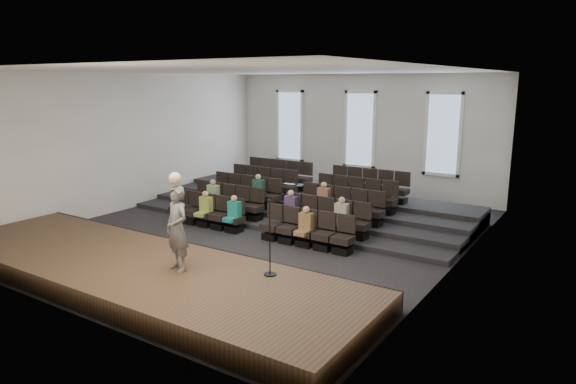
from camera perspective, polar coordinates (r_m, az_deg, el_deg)
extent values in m
plane|color=black|center=(16.47, -2.72, -4.34)|extent=(14.00, 14.00, 0.00)
cube|color=white|center=(15.79, -2.91, 13.36)|extent=(12.00, 14.00, 0.02)
cube|color=white|center=(21.97, 8.04, 6.37)|extent=(12.00, 0.04, 5.00)
cube|color=white|center=(11.13, -24.49, -0.22)|extent=(12.00, 0.04, 5.00)
cube|color=white|center=(20.05, -16.96, 5.41)|extent=(0.04, 14.00, 5.00)
cube|color=white|center=(13.37, 18.61, 2.16)|extent=(0.04, 14.00, 5.00)
cube|color=#46301E|center=(12.83, -16.32, -8.54)|extent=(11.80, 3.60, 0.50)
cube|color=black|center=(13.96, -10.80, -6.55)|extent=(11.80, 0.06, 0.52)
cube|color=black|center=(18.31, 1.54, -2.39)|extent=(11.80, 4.80, 0.15)
cube|color=black|center=(18.73, 2.38, -1.83)|extent=(11.80, 3.75, 0.30)
cube|color=black|center=(19.15, 3.19, -1.29)|extent=(11.80, 2.70, 0.45)
cube|color=black|center=(19.58, 3.96, -0.78)|extent=(11.80, 1.65, 0.60)
cube|color=black|center=(17.97, -11.98, -2.86)|extent=(0.47, 0.43, 0.20)
cube|color=black|center=(17.89, -12.02, -1.90)|extent=(0.55, 0.50, 0.19)
cube|color=black|center=(17.94, -11.60, -0.49)|extent=(0.55, 0.08, 0.50)
cube|color=black|center=(17.56, -10.59, -3.15)|extent=(0.47, 0.43, 0.20)
cube|color=black|center=(17.48, -10.63, -2.17)|extent=(0.55, 0.50, 0.19)
cube|color=black|center=(17.54, -10.21, -0.73)|extent=(0.55, 0.08, 0.50)
cube|color=black|center=(17.16, -9.13, -3.45)|extent=(0.47, 0.43, 0.20)
cube|color=black|center=(17.08, -9.17, -2.45)|extent=(0.55, 0.50, 0.19)
cube|color=black|center=(17.14, -8.74, -0.98)|extent=(0.55, 0.08, 0.50)
cube|color=black|center=(16.78, -7.61, -3.77)|extent=(0.47, 0.43, 0.20)
cube|color=black|center=(16.70, -7.64, -2.75)|extent=(0.55, 0.50, 0.19)
cube|color=black|center=(16.75, -7.21, -1.24)|extent=(0.55, 0.08, 0.50)
cube|color=black|center=(16.41, -6.01, -4.10)|extent=(0.47, 0.43, 0.20)
cube|color=black|center=(16.32, -6.04, -3.05)|extent=(0.55, 0.50, 0.19)
cube|color=black|center=(16.38, -5.60, -1.51)|extent=(0.55, 0.08, 0.50)
cube|color=black|center=(15.57, -1.84, -4.94)|extent=(0.47, 0.43, 0.20)
cube|color=black|center=(15.48, -1.85, -3.84)|extent=(0.55, 0.50, 0.19)
cube|color=black|center=(15.54, -1.42, -2.21)|extent=(0.55, 0.08, 0.50)
cube|color=black|center=(15.25, 0.01, -5.30)|extent=(0.47, 0.43, 0.20)
cube|color=black|center=(15.16, 0.01, -4.18)|extent=(0.55, 0.50, 0.19)
cube|color=black|center=(15.22, 0.44, -2.51)|extent=(0.55, 0.08, 0.50)
cube|color=black|center=(14.94, 1.95, -5.67)|extent=(0.47, 0.43, 0.20)
cube|color=black|center=(14.85, 1.96, -4.54)|extent=(0.55, 0.50, 0.19)
cube|color=black|center=(14.91, 2.39, -2.83)|extent=(0.55, 0.08, 0.50)
cube|color=black|center=(14.66, 3.97, -6.06)|extent=(0.47, 0.43, 0.20)
cube|color=black|center=(14.56, 3.99, -4.90)|extent=(0.55, 0.50, 0.19)
cube|color=black|center=(14.63, 4.41, -3.16)|extent=(0.55, 0.08, 0.50)
cube|color=black|center=(14.39, 6.07, -6.45)|extent=(0.47, 0.43, 0.20)
cube|color=black|center=(14.30, 6.09, -5.27)|extent=(0.55, 0.50, 0.19)
cube|color=black|center=(14.36, 6.51, -3.49)|extent=(0.55, 0.08, 0.50)
cube|color=black|center=(18.66, -9.72, -1.73)|extent=(0.47, 0.43, 0.20)
cube|color=black|center=(18.59, -9.76, -0.80)|extent=(0.55, 0.50, 0.19)
cube|color=black|center=(18.66, -9.37, 0.54)|extent=(0.55, 0.08, 0.50)
cube|color=black|center=(18.27, -8.34, -1.99)|extent=(0.47, 0.43, 0.20)
cube|color=black|center=(18.20, -8.37, -1.04)|extent=(0.55, 0.50, 0.19)
cube|color=black|center=(18.26, -7.97, 0.34)|extent=(0.55, 0.08, 0.50)
cube|color=black|center=(17.89, -6.89, -2.25)|extent=(0.47, 0.43, 0.20)
cube|color=black|center=(17.81, -6.92, -1.28)|extent=(0.55, 0.50, 0.19)
cube|color=black|center=(17.88, -6.52, 0.12)|extent=(0.55, 0.08, 0.50)
cube|color=black|center=(17.52, -5.39, -2.52)|extent=(0.47, 0.43, 0.20)
cube|color=black|center=(17.44, -5.41, -1.54)|extent=(0.55, 0.50, 0.19)
cube|color=black|center=(17.51, -5.01, -0.10)|extent=(0.55, 0.08, 0.50)
cube|color=black|center=(17.16, -3.81, -2.81)|extent=(0.47, 0.43, 0.20)
cube|color=black|center=(17.09, -3.83, -1.80)|extent=(0.55, 0.50, 0.19)
cube|color=black|center=(17.15, -3.43, -0.33)|extent=(0.55, 0.08, 0.50)
cube|color=black|center=(16.36, 0.26, -3.53)|extent=(0.47, 0.43, 0.20)
cube|color=black|center=(16.28, 0.26, -2.48)|extent=(0.55, 0.50, 0.19)
cube|color=black|center=(16.35, 0.66, -0.93)|extent=(0.55, 0.08, 0.50)
cube|color=black|center=(16.06, 2.06, -3.84)|extent=(0.47, 0.43, 0.20)
cube|color=black|center=(15.97, 2.07, -2.77)|extent=(0.55, 0.50, 0.19)
cube|color=black|center=(16.05, 2.47, -1.20)|extent=(0.55, 0.08, 0.50)
cube|color=black|center=(15.77, 3.94, -4.17)|extent=(0.47, 0.43, 0.20)
cube|color=black|center=(15.68, 3.95, -3.08)|extent=(0.55, 0.50, 0.19)
cube|color=black|center=(15.76, 4.35, -1.47)|extent=(0.55, 0.08, 0.50)
cube|color=black|center=(15.50, 5.88, -4.49)|extent=(0.47, 0.43, 0.20)
cube|color=black|center=(15.41, 5.90, -3.39)|extent=(0.55, 0.50, 0.19)
cube|color=black|center=(15.49, 6.29, -1.75)|extent=(0.55, 0.08, 0.50)
cube|color=black|center=(15.25, 7.89, -4.83)|extent=(0.47, 0.43, 0.20)
cube|color=black|center=(15.16, 7.92, -3.71)|extent=(0.55, 0.50, 0.19)
cube|color=black|center=(15.24, 8.30, -2.04)|extent=(0.55, 0.08, 0.50)
cube|color=black|center=(19.39, -7.64, -0.68)|extent=(0.47, 0.42, 0.20)
cube|color=black|center=(19.32, -7.66, 0.21)|extent=(0.55, 0.50, 0.19)
cube|color=black|center=(19.40, -7.30, 1.50)|extent=(0.55, 0.08, 0.50)
cube|color=black|center=(19.01, -6.27, -0.91)|extent=(0.47, 0.42, 0.20)
cube|color=black|center=(18.94, -6.29, 0.01)|extent=(0.55, 0.50, 0.19)
cube|color=black|center=(19.02, -5.92, 1.33)|extent=(0.55, 0.08, 0.50)
cube|color=black|center=(18.64, -4.84, -1.14)|extent=(0.47, 0.42, 0.20)
cube|color=black|center=(18.57, -4.85, -0.21)|extent=(0.55, 0.50, 0.19)
cube|color=black|center=(18.65, -4.48, 1.14)|extent=(0.55, 0.08, 0.50)
cube|color=black|center=(18.29, -3.35, -1.38)|extent=(0.47, 0.42, 0.20)
cube|color=black|center=(18.22, -3.36, -0.43)|extent=(0.55, 0.50, 0.19)
cube|color=black|center=(18.30, -2.99, 0.95)|extent=(0.55, 0.08, 0.50)
cube|color=black|center=(17.95, -1.81, -1.62)|extent=(0.47, 0.42, 0.20)
cube|color=black|center=(17.88, -1.82, -0.66)|extent=(0.55, 0.50, 0.19)
cube|color=black|center=(17.96, -1.44, 0.74)|extent=(0.55, 0.08, 0.50)
cube|color=black|center=(17.18, 2.16, -2.25)|extent=(0.47, 0.42, 0.20)
cube|color=black|center=(17.11, 2.17, -1.25)|extent=(0.55, 0.50, 0.19)
cube|color=black|center=(17.19, 2.54, 0.22)|extent=(0.55, 0.08, 0.50)
cube|color=black|center=(16.89, 3.91, -2.52)|extent=(0.47, 0.42, 0.20)
cube|color=black|center=(16.82, 3.92, -1.50)|extent=(0.55, 0.50, 0.19)
cube|color=black|center=(16.90, 4.29, -0.01)|extent=(0.55, 0.08, 0.50)
cube|color=black|center=(16.62, 5.72, -2.80)|extent=(0.47, 0.42, 0.20)
cube|color=black|center=(16.54, 5.74, -1.77)|extent=(0.55, 0.50, 0.19)
cube|color=black|center=(16.63, 6.10, -0.25)|extent=(0.55, 0.08, 0.50)
cube|color=black|center=(16.36, 7.58, -3.09)|extent=(0.47, 0.42, 0.20)
cube|color=black|center=(16.28, 7.61, -2.04)|extent=(0.55, 0.50, 0.19)
cube|color=black|center=(16.38, 7.97, -0.50)|extent=(0.55, 0.08, 0.50)
cube|color=black|center=(16.13, 9.50, -3.38)|extent=(0.47, 0.42, 0.20)
cube|color=black|center=(16.05, 9.54, -2.32)|extent=(0.55, 0.50, 0.19)
cube|color=black|center=(16.14, 9.89, -0.75)|extent=(0.55, 0.08, 0.50)
cube|color=black|center=(20.14, -5.71, 0.29)|extent=(0.47, 0.42, 0.20)
cube|color=black|center=(20.08, -5.73, 1.15)|extent=(0.55, 0.50, 0.19)
cube|color=black|center=(20.17, -5.38, 2.39)|extent=(0.55, 0.08, 0.50)
cube|color=black|center=(19.78, -4.35, 0.09)|extent=(0.47, 0.42, 0.20)
cube|color=black|center=(19.72, -4.37, 0.97)|extent=(0.55, 0.50, 0.19)
cube|color=black|center=(19.81, -4.02, 2.23)|extent=(0.55, 0.08, 0.50)
cube|color=black|center=(19.43, -2.95, -0.11)|extent=(0.47, 0.42, 0.20)
cube|color=black|center=(19.36, -2.96, 0.78)|extent=(0.55, 0.50, 0.19)
cube|color=black|center=(19.45, -2.60, 2.07)|extent=(0.55, 0.08, 0.50)
cube|color=black|center=(19.09, -1.49, -0.32)|extent=(0.47, 0.42, 0.20)
cube|color=black|center=(19.02, -1.49, 0.59)|extent=(0.55, 0.50, 0.19)
cube|color=black|center=(19.11, -1.14, 1.90)|extent=(0.55, 0.08, 0.50)
cube|color=black|center=(18.76, 0.02, -0.54)|extent=(0.47, 0.42, 0.20)
cube|color=black|center=(18.70, 0.02, 0.39)|extent=(0.55, 0.50, 0.19)
cube|color=black|center=(18.79, 0.37, 1.72)|extent=(0.55, 0.08, 0.50)
cube|color=black|center=(18.03, 3.89, -1.09)|extent=(0.47, 0.42, 0.20)
cube|color=black|center=(17.96, 3.90, -0.13)|extent=(0.55, 0.50, 0.19)
cube|color=black|center=(18.06, 4.24, 1.26)|extent=(0.55, 0.08, 0.50)
cube|color=black|center=(17.75, 5.57, -1.33)|extent=(0.47, 0.42, 0.20)
cube|color=black|center=(17.68, 5.59, -0.35)|extent=(0.55, 0.50, 0.19)
cube|color=black|center=(17.78, 5.94, 1.06)|extent=(0.55, 0.08, 0.50)
cube|color=black|center=(17.49, 7.32, -1.58)|extent=(0.47, 0.42, 0.20)
cube|color=black|center=(17.42, 7.34, -0.59)|extent=(0.55, 0.50, 0.19)
cube|color=black|center=(17.52, 7.68, 0.85)|extent=(0.55, 0.08, 0.50)
cube|color=black|center=(17.25, 9.11, -1.83)|extent=(0.47, 0.42, 0.20)
cube|color=black|center=(17.18, 9.14, -0.82)|extent=(0.55, 0.50, 0.19)
cube|color=black|center=(17.28, 9.47, 0.63)|extent=(0.55, 0.08, 0.50)
cube|color=black|center=(17.03, 10.95, -2.09)|extent=(0.47, 0.42, 0.20)
cube|color=black|center=(16.95, 10.99, -1.07)|extent=(0.55, 0.50, 0.19)
cube|color=black|center=(17.06, 11.32, 0.41)|extent=(0.55, 0.08, 0.50)
cube|color=black|center=(20.92, -3.92, 1.18)|extent=(0.47, 0.42, 0.20)
cube|color=black|center=(20.87, -3.93, 2.02)|extent=(0.55, 0.50, 0.19)
cube|color=black|center=(20.96, -3.60, 3.21)|extent=(0.55, 0.08, 0.50)
cube|color=black|center=(20.57, -2.58, 1.01)|extent=(0.47, 0.42, 0.20)
cube|color=black|center=(20.52, -2.59, 1.86)|extent=(0.55, 0.50, 0.19)
cube|color=black|center=(20.62, -2.26, 3.07)|extent=(0.55, 0.08, 0.50)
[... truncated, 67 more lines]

